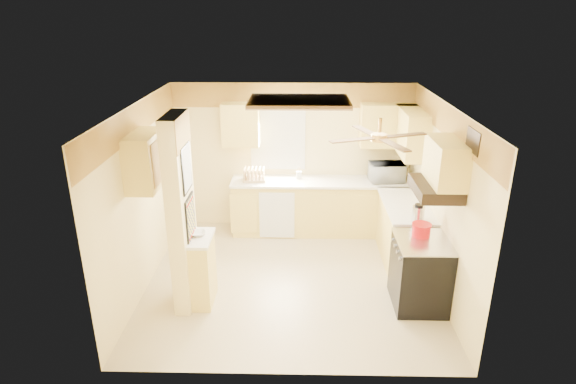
{
  "coord_description": "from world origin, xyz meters",
  "views": [
    {
      "loc": [
        0.09,
        -5.96,
        3.66
      ],
      "look_at": [
        -0.05,
        0.35,
        1.21
      ],
      "focal_mm": 30.0,
      "sensor_mm": 36.0,
      "label": 1
    }
  ],
  "objects_px": {
    "microwave": "(387,172)",
    "dutch_oven": "(421,230)",
    "stove": "(420,273)",
    "bowl": "(198,233)",
    "kettle": "(418,214)"
  },
  "relations": [
    {
      "from": "kettle",
      "to": "dutch_oven",
      "type": "bearing_deg",
      "value": -96.22
    },
    {
      "from": "bowl",
      "to": "kettle",
      "type": "distance_m",
      "value": 2.92
    },
    {
      "from": "stove",
      "to": "dutch_oven",
      "type": "distance_m",
      "value": 0.56
    },
    {
      "from": "bowl",
      "to": "dutch_oven",
      "type": "bearing_deg",
      "value": 2.02
    },
    {
      "from": "stove",
      "to": "dutch_oven",
      "type": "height_order",
      "value": "dutch_oven"
    },
    {
      "from": "microwave",
      "to": "dutch_oven",
      "type": "distance_m",
      "value": 2.01
    },
    {
      "from": "stove",
      "to": "dutch_oven",
      "type": "relative_size",
      "value": 3.69
    },
    {
      "from": "bowl",
      "to": "dutch_oven",
      "type": "height_order",
      "value": "dutch_oven"
    },
    {
      "from": "stove",
      "to": "bowl",
      "type": "relative_size",
      "value": 4.77
    },
    {
      "from": "stove",
      "to": "kettle",
      "type": "bearing_deg",
      "value": 85.58
    },
    {
      "from": "stove",
      "to": "microwave",
      "type": "relative_size",
      "value": 1.66
    },
    {
      "from": "bowl",
      "to": "microwave",
      "type": "bearing_deg",
      "value": 37.61
    },
    {
      "from": "microwave",
      "to": "kettle",
      "type": "xyz_separation_m",
      "value": [
        0.15,
        -1.62,
        -0.03
      ]
    },
    {
      "from": "stove",
      "to": "bowl",
      "type": "bearing_deg",
      "value": 178.99
    },
    {
      "from": "stove",
      "to": "bowl",
      "type": "distance_m",
      "value": 2.88
    }
  ]
}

